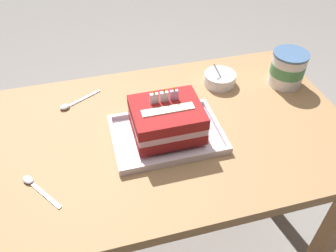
{
  "coord_description": "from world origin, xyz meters",
  "views": [
    {
      "loc": [
        -0.21,
        -0.78,
        1.51
      ],
      "look_at": [
        -0.01,
        -0.01,
        0.78
      ],
      "focal_mm": 37.2,
      "sensor_mm": 36.0,
      "label": 1
    }
  ],
  "objects_px": {
    "bowl_stack": "(220,79)",
    "ice_cream_tub": "(288,68)",
    "birthday_cake": "(167,119)",
    "foil_tray": "(167,135)",
    "serving_spoon_by_bowls": "(69,105)",
    "serving_spoon_near_tray": "(33,184)"
  },
  "relations": [
    {
      "from": "foil_tray",
      "to": "bowl_stack",
      "type": "relative_size",
      "value": 2.88
    },
    {
      "from": "foil_tray",
      "to": "birthday_cake",
      "type": "relative_size",
      "value": 1.64
    },
    {
      "from": "ice_cream_tub",
      "to": "foil_tray",
      "type": "bearing_deg",
      "value": -161.64
    },
    {
      "from": "ice_cream_tub",
      "to": "birthday_cake",
      "type": "bearing_deg",
      "value": -161.66
    },
    {
      "from": "birthday_cake",
      "to": "bowl_stack",
      "type": "relative_size",
      "value": 1.76
    },
    {
      "from": "birthday_cake",
      "to": "serving_spoon_near_tray",
      "type": "distance_m",
      "value": 0.41
    },
    {
      "from": "bowl_stack",
      "to": "ice_cream_tub",
      "type": "xyz_separation_m",
      "value": [
        0.23,
        -0.06,
        0.04
      ]
    },
    {
      "from": "bowl_stack",
      "to": "serving_spoon_near_tray",
      "type": "relative_size",
      "value": 0.86
    },
    {
      "from": "serving_spoon_by_bowls",
      "to": "foil_tray",
      "type": "bearing_deg",
      "value": -39.06
    },
    {
      "from": "foil_tray",
      "to": "bowl_stack",
      "type": "height_order",
      "value": "bowl_stack"
    },
    {
      "from": "bowl_stack",
      "to": "foil_tray",
      "type": "bearing_deg",
      "value": -139.5
    },
    {
      "from": "foil_tray",
      "to": "birthday_cake",
      "type": "distance_m",
      "value": 0.07
    },
    {
      "from": "birthday_cake",
      "to": "ice_cream_tub",
      "type": "distance_m",
      "value": 0.52
    },
    {
      "from": "bowl_stack",
      "to": "ice_cream_tub",
      "type": "distance_m",
      "value": 0.24
    },
    {
      "from": "birthday_cake",
      "to": "serving_spoon_by_bowls",
      "type": "bearing_deg",
      "value": 140.97
    },
    {
      "from": "ice_cream_tub",
      "to": "serving_spoon_near_tray",
      "type": "relative_size",
      "value": 0.93
    },
    {
      "from": "foil_tray",
      "to": "ice_cream_tub",
      "type": "height_order",
      "value": "ice_cream_tub"
    },
    {
      "from": "birthday_cake",
      "to": "bowl_stack",
      "type": "bearing_deg",
      "value": 40.48
    },
    {
      "from": "bowl_stack",
      "to": "ice_cream_tub",
      "type": "bearing_deg",
      "value": -13.92
    },
    {
      "from": "foil_tray",
      "to": "bowl_stack",
      "type": "distance_m",
      "value": 0.34
    },
    {
      "from": "birthday_cake",
      "to": "serving_spoon_by_bowls",
      "type": "relative_size",
      "value": 1.37
    },
    {
      "from": "foil_tray",
      "to": "serving_spoon_by_bowls",
      "type": "xyz_separation_m",
      "value": [
        -0.28,
        0.23,
        -0.0
      ]
    }
  ]
}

